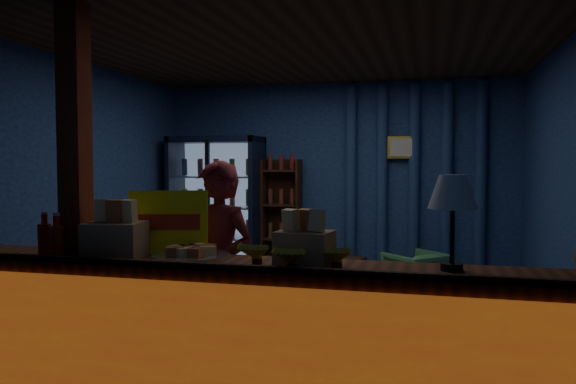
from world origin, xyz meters
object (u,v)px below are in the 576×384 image
(shopkeeper, at_px, (218,271))
(green_chair, at_px, (416,275))
(table_lamp, at_px, (453,196))
(pastry_tray, at_px, (191,254))

(shopkeeper, distance_m, green_chair, 3.14)
(shopkeeper, distance_m, table_lamp, 1.74)
(shopkeeper, bearing_deg, pastry_tray, -74.81)
(green_chair, bearing_deg, table_lamp, 50.52)
(pastry_tray, bearing_deg, table_lamp, -0.28)
(shopkeeper, xyz_separation_m, table_lamp, (1.58, -0.44, 0.59))
(pastry_tray, height_order, table_lamp, table_lamp)
(green_chair, distance_m, pastry_tray, 3.57)
(table_lamp, bearing_deg, green_chair, 94.78)
(green_chair, height_order, pastry_tray, pastry_tray)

